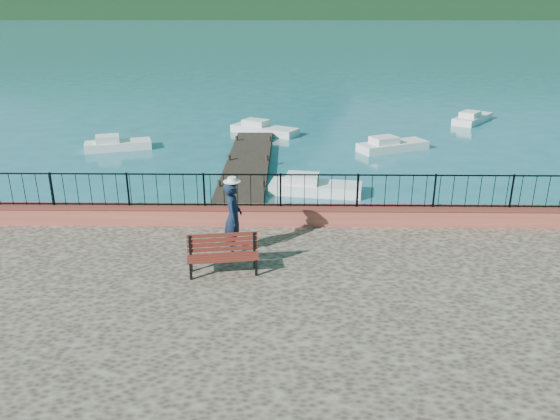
{
  "coord_description": "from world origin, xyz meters",
  "views": [
    {
      "loc": [
        -0.09,
        -11.12,
        7.26
      ],
      "look_at": [
        -0.29,
        2.0,
        2.3
      ],
      "focal_mm": 35.0,
      "sensor_mm": 36.0,
      "label": 1
    }
  ],
  "objects_px": {
    "boat_3": "(118,142)",
    "boat_5": "(473,116)",
    "boat_4": "(265,127)",
    "boat_2": "(393,143)",
    "boat_1": "(316,184)",
    "person": "(233,217)",
    "park_bench": "(223,262)"
  },
  "relations": [
    {
      "from": "park_bench",
      "to": "boat_2",
      "type": "xyz_separation_m",
      "value": [
        7.09,
        16.58,
        -1.09
      ]
    },
    {
      "from": "boat_4",
      "to": "boat_5",
      "type": "relative_size",
      "value": 1.05
    },
    {
      "from": "boat_1",
      "to": "boat_2",
      "type": "xyz_separation_m",
      "value": [
        4.42,
        7.12,
        0.0
      ]
    },
    {
      "from": "boat_5",
      "to": "boat_3",
      "type": "bearing_deg",
      "value": 147.31
    },
    {
      "from": "boat_5",
      "to": "person",
      "type": "bearing_deg",
      "value": -172.8
    },
    {
      "from": "boat_5",
      "to": "park_bench",
      "type": "bearing_deg",
      "value": -171.76
    },
    {
      "from": "park_bench",
      "to": "boat_2",
      "type": "distance_m",
      "value": 18.07
    },
    {
      "from": "person",
      "to": "boat_2",
      "type": "bearing_deg",
      "value": -26.27
    },
    {
      "from": "person",
      "to": "boat_3",
      "type": "bearing_deg",
      "value": 24.64
    },
    {
      "from": "person",
      "to": "boat_4",
      "type": "bearing_deg",
      "value": -1.88
    },
    {
      "from": "boat_1",
      "to": "boat_3",
      "type": "xyz_separation_m",
      "value": [
        -10.21,
        7.1,
        0.0
      ]
    },
    {
      "from": "person",
      "to": "boat_1",
      "type": "relative_size",
      "value": 0.51
    },
    {
      "from": "boat_4",
      "to": "boat_5",
      "type": "distance_m",
      "value": 14.01
    },
    {
      "from": "person",
      "to": "boat_1",
      "type": "xyz_separation_m",
      "value": [
        2.54,
        8.25,
        -1.75
      ]
    },
    {
      "from": "boat_2",
      "to": "park_bench",
      "type": "bearing_deg",
      "value": -138.37
    },
    {
      "from": "boat_1",
      "to": "boat_3",
      "type": "distance_m",
      "value": 12.44
    },
    {
      "from": "boat_2",
      "to": "boat_3",
      "type": "bearing_deg",
      "value": 154.85
    },
    {
      "from": "person",
      "to": "boat_1",
      "type": "height_order",
      "value": "person"
    },
    {
      "from": "boat_1",
      "to": "boat_3",
      "type": "height_order",
      "value": "same"
    },
    {
      "from": "park_bench",
      "to": "boat_3",
      "type": "distance_m",
      "value": 18.23
    },
    {
      "from": "boat_1",
      "to": "boat_3",
      "type": "relative_size",
      "value": 1.09
    },
    {
      "from": "boat_1",
      "to": "person",
      "type": "bearing_deg",
      "value": -97.87
    },
    {
      "from": "boat_1",
      "to": "boat_5",
      "type": "xyz_separation_m",
      "value": [
        10.99,
        14.61,
        0.0
      ]
    },
    {
      "from": "boat_4",
      "to": "boat_5",
      "type": "bearing_deg",
      "value": 44.47
    },
    {
      "from": "boat_2",
      "to": "boat_4",
      "type": "relative_size",
      "value": 0.93
    },
    {
      "from": "boat_4",
      "to": "boat_5",
      "type": "xyz_separation_m",
      "value": [
        13.54,
        3.62,
        0.0
      ]
    },
    {
      "from": "boat_3",
      "to": "boat_4",
      "type": "distance_m",
      "value": 8.59
    },
    {
      "from": "park_bench",
      "to": "boat_2",
      "type": "height_order",
      "value": "park_bench"
    },
    {
      "from": "person",
      "to": "boat_2",
      "type": "height_order",
      "value": "person"
    },
    {
      "from": "boat_5",
      "to": "boat_1",
      "type": "bearing_deg",
      "value": -179.13
    },
    {
      "from": "boat_2",
      "to": "boat_4",
      "type": "height_order",
      "value": "same"
    },
    {
      "from": "boat_3",
      "to": "boat_5",
      "type": "height_order",
      "value": "same"
    }
  ]
}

